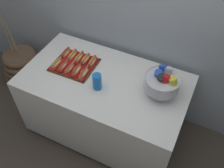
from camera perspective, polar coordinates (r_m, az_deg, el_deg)
ground_plane at (r=2.95m, az=-1.41°, el=-9.53°), size 10.00×10.00×0.00m
back_wall at (r=2.41m, az=4.10°, el=18.16°), size 6.00×0.10×2.60m
buffet_table at (r=2.62m, az=-1.57°, el=-4.60°), size 1.56×0.87×0.78m
floor_vase at (r=3.46m, az=-19.41°, el=3.52°), size 0.50×0.50×1.01m
serving_tray at (r=2.50m, az=-8.46°, el=4.28°), size 0.41×0.37×0.01m
hot_dog_0 at (r=2.50m, az=-12.45°, el=4.53°), size 0.07×0.18×0.06m
hot_dog_1 at (r=2.47m, az=-11.00°, el=4.04°), size 0.06×0.15×0.06m
hot_dog_2 at (r=2.43m, az=-9.52°, el=3.60°), size 0.06×0.17×0.06m
hot_dog_3 at (r=2.40m, az=-8.00°, el=3.12°), size 0.08×0.16×0.06m
hot_dog_4 at (r=2.37m, az=-6.42°, el=2.56°), size 0.07×0.18×0.06m
hot_dog_5 at (r=2.60m, az=-10.47°, el=6.81°), size 0.08×0.16×0.06m
hot_dog_6 at (r=2.56m, az=-9.04°, el=6.37°), size 0.07×0.18×0.06m
hot_dog_7 at (r=2.53m, az=-7.58°, el=5.91°), size 0.06×0.18×0.06m
hot_dog_8 at (r=2.50m, az=-6.10°, el=5.50°), size 0.07×0.16×0.06m
hot_dog_9 at (r=2.47m, az=-4.57°, el=5.01°), size 0.07×0.17×0.06m
punch_bowl at (r=2.16m, az=11.32°, el=0.46°), size 0.32×0.31×0.26m
cup_stack at (r=2.22m, az=-3.38°, el=0.54°), size 0.08×0.08×0.16m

